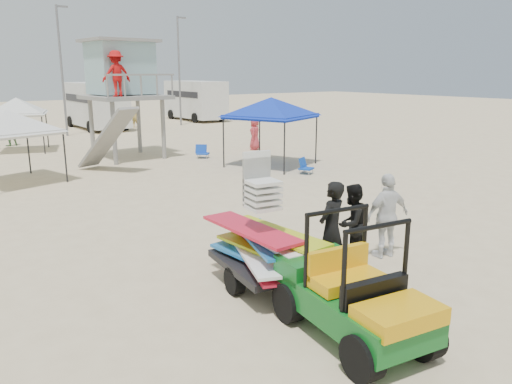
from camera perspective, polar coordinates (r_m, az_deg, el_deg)
ground at (r=9.53m, az=8.43°, el=-11.51°), size 140.00×140.00×0.00m
utility_cart at (r=7.76m, az=11.18°, el=-10.37°), size 1.62×2.71×1.94m
surf_trailer at (r=9.35m, az=0.64°, el=-5.60°), size 1.64×2.63×2.32m
man_left at (r=10.08m, az=8.61°, el=-4.18°), size 0.80×0.63×1.94m
man_mid at (r=10.86m, az=10.86°, el=-3.55°), size 0.95×0.80×1.73m
man_right at (r=11.30m, az=14.75°, el=-2.65°), size 1.17×0.65×1.89m
lifeguard_tower at (r=24.40m, az=-15.20°, el=13.03°), size 3.55×3.55×5.34m
canopy_blue at (r=21.67m, az=1.74°, el=10.39°), size 4.05×4.05×3.36m
canopy_white_a at (r=20.13m, az=-26.65°, el=7.98°), size 3.50×3.50×3.09m
canopy_white_c at (r=28.31m, az=-25.75°, el=9.41°), size 3.29×3.29×3.15m
beach_chair_b at (r=20.26m, az=5.56°, el=2.99°), size 0.71×0.79×0.64m
beach_chair_c at (r=24.04m, az=-6.22°, el=4.64°), size 0.74×0.86×0.64m
rv_mid_right at (r=38.12m, az=-17.84°, el=9.61°), size 2.64×7.00×3.25m
rv_far_right at (r=43.17m, az=-6.96°, el=10.55°), size 2.64×6.60×3.25m
light_pole_left at (r=34.32m, az=-21.31°, el=12.66°), size 0.14×0.14×8.00m
light_pole_right at (r=39.05m, az=-8.77°, el=13.41°), size 0.14×0.14×8.00m
distant_beachgoers at (r=26.74m, az=-23.83°, el=5.61°), size 18.03×14.80×1.72m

